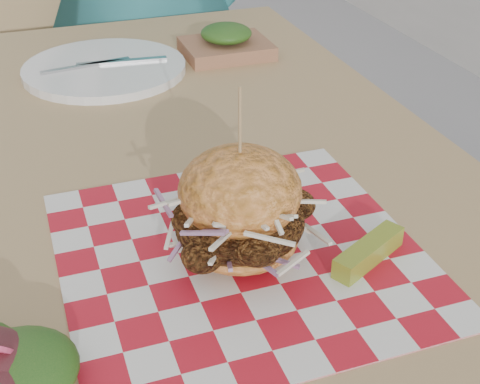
# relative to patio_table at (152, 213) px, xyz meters

# --- Properties ---
(patio_table) EXTENTS (0.80, 1.20, 0.75)m
(patio_table) POSITION_rel_patio_table_xyz_m (0.00, 0.00, 0.00)
(patio_table) COLOR tan
(patio_table) RESTS_ON ground
(patio_chair) EXTENTS (0.52, 0.52, 0.95)m
(patio_chair) POSITION_rel_patio_table_xyz_m (0.03, 1.02, -0.12)
(patio_chair) COLOR tan
(patio_chair) RESTS_ON ground
(paper_liner) EXTENTS (0.36, 0.36, 0.00)m
(paper_liner) POSITION_rel_patio_table_xyz_m (0.05, -0.22, 0.08)
(paper_liner) COLOR red
(paper_liner) RESTS_ON patio_table
(sandwich) EXTENTS (0.16, 0.16, 0.18)m
(sandwich) POSITION_rel_patio_table_xyz_m (0.05, -0.22, 0.13)
(sandwich) COLOR #E58A40
(sandwich) RESTS_ON paper_liner
(pickle_spear) EXTENTS (0.09, 0.06, 0.02)m
(pickle_spear) POSITION_rel_patio_table_xyz_m (0.16, -0.28, 0.09)
(pickle_spear) COLOR olive
(pickle_spear) RESTS_ON paper_liner
(place_setting) EXTENTS (0.27, 0.27, 0.02)m
(place_setting) POSITION_rel_patio_table_xyz_m (0.00, 0.33, 0.09)
(place_setting) COLOR white
(place_setting) RESTS_ON patio_table
(kraft_tray) EXTENTS (0.15, 0.12, 0.06)m
(kraft_tray) POSITION_rel_patio_table_xyz_m (0.22, 0.34, 0.10)
(kraft_tray) COLOR #915E42
(kraft_tray) RESTS_ON patio_table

